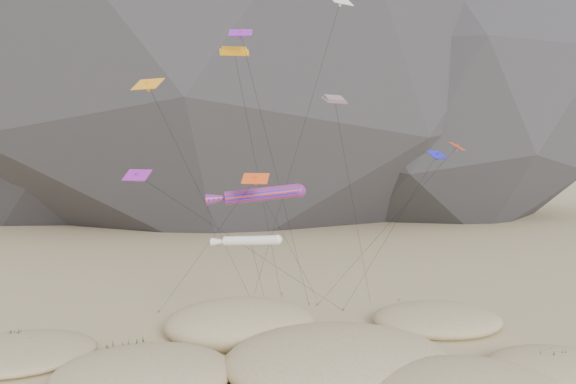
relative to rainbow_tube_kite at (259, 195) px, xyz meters
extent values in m
ellipsoid|color=#2B2B30|center=(-34.49, 112.54, 31.54)|extent=(136.20, 127.83, 116.00)
ellipsoid|color=black|center=(58.51, 99.54, 25.54)|extent=(130.55, 126.41, 100.00)
ellipsoid|color=#CCB789|center=(-8.72, -6.04, -11.82)|extent=(12.40, 10.54, 2.84)
ellipsoid|color=#CCB789|center=(4.90, -6.55, -11.58)|extent=(16.51, 14.03, 3.89)
ellipsoid|color=#CCB789|center=(20.03, -9.70, -11.98)|extent=(10.07, 8.56, 2.10)
ellipsoid|color=#CCB789|center=(-1.20, 3.61, -11.58)|extent=(13.24, 11.25, 3.89)
ellipsoid|color=#CCB789|center=(16.85, 2.91, -11.92)|extent=(11.92, 10.13, 2.39)
ellipsoid|color=#CCB789|center=(-18.90, 0.72, -12.06)|extent=(12.14, 10.32, 1.75)
ellipsoid|color=black|center=(-10.35, -2.96, -11.66)|extent=(2.47, 2.11, 0.74)
ellipsoid|color=black|center=(-6.71, -2.80, -11.76)|extent=(1.90, 1.63, 0.57)
ellipsoid|color=black|center=(5.47, -6.97, -11.36)|extent=(2.93, 2.51, 0.88)
ellipsoid|color=black|center=(7.32, -5.27, -11.46)|extent=(2.40, 2.05, 0.72)
ellipsoid|color=black|center=(2.02, -8.86, -11.56)|extent=(2.83, 2.42, 0.85)
ellipsoid|color=black|center=(19.93, -8.99, -11.86)|extent=(2.13, 1.83, 0.64)
ellipsoid|color=black|center=(0.36, 6.49, -11.46)|extent=(3.29, 2.82, 0.99)
ellipsoid|color=black|center=(1.23, 4.45, -11.56)|extent=(2.48, 2.12, 0.74)
ellipsoid|color=black|center=(17.17, 2.50, -11.76)|extent=(2.27, 1.94, 0.68)
ellipsoid|color=black|center=(15.46, 1.27, -11.86)|extent=(1.96, 1.68, 0.59)
ellipsoid|color=black|center=(-19.93, 2.89, -11.96)|extent=(2.55, 2.18, 0.77)
ellipsoid|color=black|center=(-18.39, 0.39, -12.06)|extent=(2.16, 1.85, 0.65)
cylinder|color=#3F2D1E|center=(0.96, 14.07, -12.31)|extent=(0.08, 0.08, 0.30)
cylinder|color=#3F2D1E|center=(4.50, 16.20, -12.31)|extent=(0.08, 0.08, 0.30)
cylinder|color=#3F2D1E|center=(7.44, 11.24, -12.31)|extent=(0.08, 0.08, 0.30)
cylinder|color=#3F2D1E|center=(6.68, 11.70, -12.31)|extent=(0.08, 0.08, 0.30)
cylinder|color=#3F2D1E|center=(9.55, 8.89, -12.31)|extent=(0.08, 0.08, 0.30)
cylinder|color=#3F2D1E|center=(-2.98, 13.25, -12.31)|extent=(0.08, 0.08, 0.30)
cylinder|color=#3F2D1E|center=(16.45, 11.44, -12.31)|extent=(0.08, 0.08, 0.30)
cylinder|color=#3F2D1E|center=(-8.63, 11.43, -12.31)|extent=(0.08, 0.08, 0.30)
cylinder|color=red|center=(0.28, -0.03, 0.04)|extent=(6.13, 1.53, 1.72)
sphere|color=red|center=(3.26, -0.24, 0.28)|extent=(1.15, 1.15, 1.15)
cone|color=red|center=(-3.01, 0.21, -0.26)|extent=(2.55, 1.16, 1.23)
cylinder|color=black|center=(4.07, 5.91, -6.21)|extent=(7.62, 11.90, 12.51)
cylinder|color=white|center=(-0.82, -1.28, -3.50)|extent=(4.31, 2.89, 1.03)
sphere|color=white|center=(1.14, -2.41, -3.32)|extent=(0.76, 0.76, 0.76)
cone|color=white|center=(-2.97, -0.05, -3.73)|extent=(1.92, 1.48, 0.77)
cylinder|color=black|center=(0.76, 6.06, -7.98)|extent=(3.17, 14.71, 8.98)
cube|color=orange|center=(-1.65, 2.93, 11.77)|extent=(2.44, 1.03, 0.73)
cube|color=orange|center=(-1.65, 2.93, 11.95)|extent=(2.07, 0.81, 0.70)
cylinder|color=black|center=(1.32, 8.90, -0.35)|extent=(5.98, 11.99, 24.23)
cube|color=#F04F19|center=(7.45, 4.54, 8.08)|extent=(2.46, 1.80, 0.63)
cube|color=#F04F19|center=(7.45, 4.54, 8.29)|extent=(2.07, 1.47, 0.63)
cylinder|color=black|center=(10.39, 8.09, -2.19)|extent=(5.92, 7.13, 20.55)
cube|color=#1817C6|center=(15.46, 0.52, 3.22)|extent=(2.15, 1.86, 0.68)
cube|color=#1817C6|center=(15.46, 0.52, 3.07)|extent=(0.29, 0.28, 0.66)
cylinder|color=black|center=(12.51, 4.70, -4.59)|extent=(5.94, 8.40, 15.64)
cube|color=red|center=(17.50, 0.88, 3.94)|extent=(2.19, 2.48, 0.72)
cube|color=red|center=(17.50, 0.88, 3.79)|extent=(0.29, 0.31, 0.76)
cylinder|color=black|center=(12.47, 6.06, -4.23)|extent=(10.09, 10.39, 16.37)
cube|color=#EB4C16|center=(-0.58, -2.85, 1.42)|extent=(2.21, 1.62, 0.79)
cube|color=#EB4C16|center=(-0.58, -2.85, 1.27)|extent=(0.31, 0.31, 0.67)
cylinder|color=black|center=(-4.61, 4.29, -5.50)|extent=(8.08, 14.31, 13.84)
cube|color=white|center=(7.53, 2.99, 16.46)|extent=(2.34, 1.80, 0.88)
cube|color=white|center=(7.53, 2.99, 16.31)|extent=(0.35, 0.37, 0.71)
cylinder|color=black|center=(4.25, 8.53, 2.03)|extent=(6.60, 11.10, 28.88)
cube|color=purple|center=(-1.29, 1.15, 13.02)|extent=(2.03, 1.31, 0.73)
cube|color=purple|center=(-1.29, 1.15, 12.87)|extent=(0.26, 0.26, 0.64)
cylinder|color=black|center=(2.70, 6.43, 0.31)|extent=(8.00, 10.58, 25.44)
cube|color=purple|center=(-9.18, -3.01, 1.73)|extent=(2.21, 1.88, 0.81)
cube|color=purple|center=(-9.18, -3.01, 1.58)|extent=(0.34, 0.35, 0.67)
cylinder|color=black|center=(0.18, 2.94, -5.34)|extent=(18.76, 11.92, 14.16)
cube|color=orange|center=(-8.73, 2.61, 8.94)|extent=(2.80, 2.52, 1.01)
cube|color=orange|center=(-8.73, 2.61, 8.79)|extent=(0.43, 0.43, 0.86)
cylinder|color=black|center=(-3.88, 8.34, -1.74)|extent=(9.72, 11.49, 21.36)
camera|label=1|loc=(-5.40, -44.69, 3.18)|focal=35.00mm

